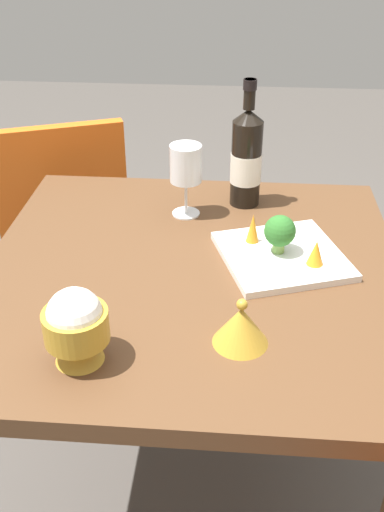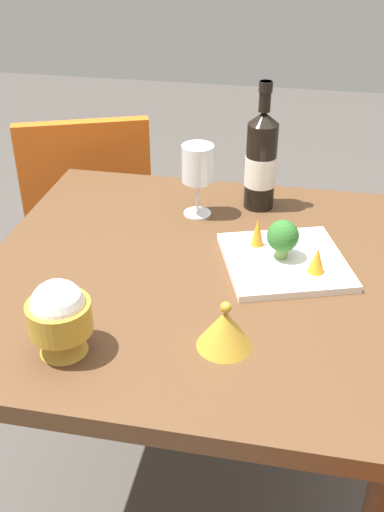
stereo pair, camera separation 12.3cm
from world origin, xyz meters
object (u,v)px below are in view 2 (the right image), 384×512
at_px(serving_plate, 285,261).
at_px(carrot_garnish_left, 317,260).
at_px(rice_bowl, 59,316).
at_px(wine_glass, 198,166).
at_px(chair_by_wall, 89,207).
at_px(wine_bottle, 261,160).
at_px(broccoli_floret, 283,237).
at_px(rice_bowl_lid, 225,328).
at_px(carrot_garnish_right, 258,232).

relative_size(serving_plate, carrot_garnish_left, 5.75).
xyz_separation_m(rice_bowl, carrot_garnish_left, (-0.43, -0.31, -0.03)).
xyz_separation_m(wine_glass, rice_bowl, (0.13, 0.55, -0.05)).
distance_m(chair_by_wall, wine_glass, 0.68).
height_order(wine_bottle, rice_bowl, wine_bottle).
distance_m(wine_glass, broccoli_floret, 0.29).
distance_m(chair_by_wall, wine_bottle, 0.74).
bearing_deg(rice_bowl_lid, carrot_garnish_right, -93.80).
bearing_deg(wine_glass, carrot_garnish_left, 141.34).
relative_size(rice_bowl, broccoli_floret, 1.65).
bearing_deg(rice_bowl_lid, serving_plate, -106.87).
height_order(wine_glass, carrot_garnish_left, wine_glass).
xyz_separation_m(wine_bottle, serving_plate, (-0.08, 0.27, -0.12)).
xyz_separation_m(chair_by_wall, carrot_garnish_right, (-0.60, 0.53, 0.27)).
height_order(serving_plate, carrot_garnish_left, carrot_garnish_left).
distance_m(carrot_garnish_left, carrot_garnish_right, 0.16).
distance_m(wine_glass, carrot_garnish_right, 0.23).
xyz_separation_m(chair_by_wall, carrot_garnish_left, (-0.73, 0.62, 0.26)).
bearing_deg(wine_bottle, broccoli_floret, 105.82).
xyz_separation_m(broccoli_floret, carrot_garnish_right, (0.06, -0.04, -0.02)).
bearing_deg(wine_bottle, wine_glass, 27.14).
bearing_deg(chair_by_wall, broccoli_floret, -62.54).
xyz_separation_m(serving_plate, broccoli_floret, (0.01, -0.00, 0.06)).
relative_size(rice_bowl_lid, carrot_garnish_right, 1.51).
bearing_deg(broccoli_floret, serving_plate, 157.65).
bearing_deg(wine_glass, wine_bottle, -152.86).
distance_m(serving_plate, carrot_garnish_right, 0.09).
distance_m(rice_bowl, rice_bowl_lid, 0.28).
height_order(wine_glass, rice_bowl, wine_glass).
height_order(chair_by_wall, serving_plate, chair_by_wall).
xyz_separation_m(chair_by_wall, wine_bottle, (-0.58, 0.31, 0.34)).
xyz_separation_m(wine_bottle, carrot_garnish_right, (-0.02, 0.22, -0.07)).
bearing_deg(rice_bowl, rice_bowl_lid, -166.19).
height_order(rice_bowl_lid, broccoli_floret, broccoli_floret).
bearing_deg(rice_bowl_lid, carrot_garnish_left, -121.61).
bearing_deg(rice_bowl_lid, broccoli_floret, -105.04).
relative_size(chair_by_wall, wine_glass, 4.75).
relative_size(rice_bowl_lid, serving_plate, 0.32).
height_order(broccoli_floret, carrot_garnish_right, broccoli_floret).
height_order(rice_bowl_lid, serving_plate, rice_bowl_lid).
relative_size(wine_glass, serving_plate, 0.56).
bearing_deg(chair_by_wall, serving_plate, -62.33).
bearing_deg(chair_by_wall, carrot_garnish_left, -61.58).
xyz_separation_m(broccoli_floret, carrot_garnish_left, (-0.07, 0.04, -0.02)).
height_order(wine_glass, rice_bowl_lid, wine_glass).
distance_m(wine_bottle, carrot_garnish_right, 0.23).
height_order(broccoli_floret, carrot_garnish_left, broccoli_floret).
distance_m(rice_bowl, broccoli_floret, 0.50).
relative_size(chair_by_wall, rice_bowl_lid, 8.50).
distance_m(chair_by_wall, serving_plate, 0.91).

